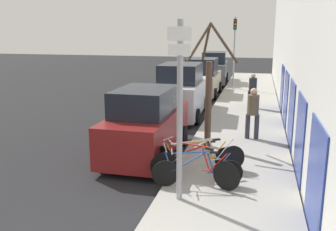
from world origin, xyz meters
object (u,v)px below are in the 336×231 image
(parked_car_2, at_px, (202,79))
(bicycle_0, at_px, (197,171))
(signpost, at_px, (180,108))
(bicycle_2, at_px, (199,160))
(pedestrian_far, at_px, (253,88))
(bicycle_3, at_px, (197,158))
(parked_car_1, at_px, (181,92))
(parked_car_3, at_px, (214,69))
(traffic_light, at_px, (234,43))
(street_tree, at_px, (209,93))
(parked_car_0, at_px, (146,125))
(pedestrian_near, at_px, (253,110))
(bicycle_1, at_px, (192,165))

(parked_car_2, bearing_deg, bicycle_0, -82.24)
(signpost, distance_m, bicycle_2, 2.28)
(parked_car_2, height_order, pedestrian_far, parked_car_2)
(bicycle_2, xyz_separation_m, bicycle_3, (-0.10, 0.26, -0.05))
(parked_car_2, relative_size, pedestrian_far, 2.68)
(parked_car_1, distance_m, parked_car_3, 11.02)
(signpost, height_order, traffic_light, traffic_light)
(pedestrian_far, bearing_deg, street_tree, -95.28)
(bicycle_0, bearing_deg, parked_car_0, 26.62)
(parked_car_2, bearing_deg, pedestrian_near, -71.57)
(parked_car_1, xyz_separation_m, pedestrian_near, (3.24, -3.49, 0.07))
(signpost, distance_m, parked_car_1, 9.02)
(parked_car_2, relative_size, pedestrian_near, 2.53)
(bicycle_0, distance_m, traffic_light, 16.05)
(bicycle_2, xyz_separation_m, parked_car_3, (-1.80, 18.25, 0.50))
(pedestrian_near, distance_m, traffic_light, 11.61)
(bicycle_2, height_order, traffic_light, traffic_light)
(parked_car_3, xyz_separation_m, pedestrian_near, (3.06, -14.51, 0.11))
(parked_car_3, bearing_deg, bicycle_2, -87.88)
(parked_car_1, bearing_deg, bicycle_3, -76.16)
(parked_car_2, height_order, street_tree, street_tree)
(bicycle_0, relative_size, bicycle_2, 0.94)
(parked_car_0, relative_size, parked_car_1, 0.92)
(bicycle_0, relative_size, parked_car_3, 0.44)
(parked_car_3, xyz_separation_m, street_tree, (1.67, -15.70, 0.84))
(pedestrian_far, bearing_deg, parked_car_2, 134.04)
(parked_car_3, bearing_deg, traffic_light, -66.41)
(signpost, bearing_deg, pedestrian_near, 74.52)
(bicycle_3, relative_size, traffic_light, 0.45)
(parked_car_2, xyz_separation_m, pedestrian_far, (3.03, -3.81, 0.11))
(bicycle_3, bearing_deg, parked_car_2, -18.31)
(bicycle_3, distance_m, parked_car_3, 18.09)
(parked_car_0, distance_m, street_tree, 2.26)
(bicycle_0, relative_size, parked_car_0, 0.49)
(bicycle_0, height_order, parked_car_2, parked_car_2)
(bicycle_2, height_order, street_tree, street_tree)
(bicycle_2, bearing_deg, pedestrian_far, -36.75)
(bicycle_0, relative_size, bicycle_1, 0.89)
(bicycle_3, bearing_deg, bicycle_0, 164.21)
(bicycle_3, bearing_deg, parked_car_1, -11.25)
(bicycle_0, distance_m, bicycle_1, 0.36)
(bicycle_1, distance_m, parked_car_2, 13.54)
(pedestrian_near, bearing_deg, bicycle_2, -110.14)
(bicycle_3, bearing_deg, street_tree, -25.76)
(parked_car_1, xyz_separation_m, traffic_light, (1.78, 7.88, 1.93))
(bicycle_1, bearing_deg, signpost, -160.66)
(signpost, height_order, bicycle_0, signpost)
(bicycle_3, bearing_deg, parked_car_0, 28.78)
(bicycle_2, bearing_deg, bicycle_3, -8.10)
(bicycle_0, bearing_deg, parked_car_1, -0.30)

